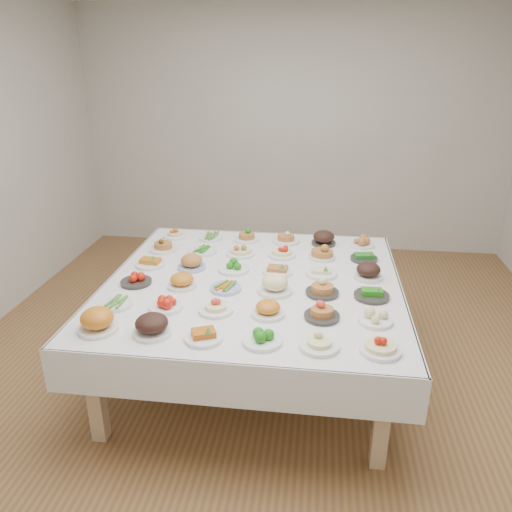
# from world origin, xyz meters

# --- Properties ---
(room_envelope) EXTENTS (5.02, 5.02, 2.81)m
(room_envelope) POSITION_xyz_m (0.00, 0.00, 1.83)
(room_envelope) COLOR #8C603A
(room_envelope) RESTS_ON ground
(display_table) EXTENTS (2.09, 2.09, 0.75)m
(display_table) POSITION_xyz_m (-0.10, -0.24, 0.68)
(display_table) COLOR white
(display_table) RESTS_ON ground
(dish_0) EXTENTS (0.23, 0.23, 0.15)m
(dish_0) POSITION_xyz_m (-0.90, -1.04, 0.82)
(dish_0) COLOR white
(dish_0) RESTS_ON display_table
(dish_1) EXTENTS (0.22, 0.22, 0.14)m
(dish_1) POSITION_xyz_m (-0.57, -1.04, 0.82)
(dish_1) COLOR white
(dish_1) RESTS_ON display_table
(dish_2) EXTENTS (0.22, 0.22, 0.09)m
(dish_2) POSITION_xyz_m (-0.27, -1.06, 0.79)
(dish_2) COLOR white
(dish_2) RESTS_ON display_table
(dish_3) EXTENTS (0.22, 0.22, 0.10)m
(dish_3) POSITION_xyz_m (0.07, -1.05, 0.79)
(dish_3) COLOR white
(dish_3) RESTS_ON display_table
(dish_4) EXTENTS (0.22, 0.22, 0.11)m
(dish_4) POSITION_xyz_m (0.38, -1.06, 0.80)
(dish_4) COLOR white
(dish_4) RESTS_ON display_table
(dish_5) EXTENTS (0.22, 0.22, 0.13)m
(dish_5) POSITION_xyz_m (0.71, -1.06, 0.81)
(dish_5) COLOR white
(dish_5) RESTS_ON display_table
(dish_6) EXTENTS (0.20, 0.20, 0.05)m
(dish_6) POSITION_xyz_m (-0.91, -0.73, 0.77)
(dish_6) COLOR white
(dish_6) RESTS_ON display_table
(dish_7) EXTENTS (0.21, 0.21, 0.10)m
(dish_7) POSITION_xyz_m (-0.59, -0.73, 0.79)
(dish_7) COLOR white
(dish_7) RESTS_ON display_table
(dish_8) EXTENTS (0.21, 0.21, 0.11)m
(dish_8) POSITION_xyz_m (-0.26, -0.73, 0.80)
(dish_8) COLOR white
(dish_8) RESTS_ON display_table
(dish_9) EXTENTS (0.21, 0.21, 0.12)m
(dish_9) POSITION_xyz_m (0.06, -0.73, 0.80)
(dish_9) COLOR white
(dish_9) RESTS_ON display_table
(dish_10) EXTENTS (0.22, 0.22, 0.12)m
(dish_10) POSITION_xyz_m (0.40, -0.72, 0.80)
(dish_10) COLOR #2E2B29
(dish_10) RESTS_ON display_table
(dish_11) EXTENTS (0.21, 0.21, 0.10)m
(dish_11) POSITION_xyz_m (0.71, -0.73, 0.80)
(dish_11) COLOR white
(dish_11) RESTS_ON display_table
(dish_12) EXTENTS (0.21, 0.21, 0.09)m
(dish_12) POSITION_xyz_m (-0.91, -0.40, 0.79)
(dish_12) COLOR #2E2B29
(dish_12) RESTS_ON display_table
(dish_13) EXTENTS (0.20, 0.20, 0.13)m
(dish_13) POSITION_xyz_m (-0.57, -0.41, 0.81)
(dish_13) COLOR white
(dish_13) RESTS_ON display_table
(dish_14) EXTENTS (0.23, 0.21, 0.05)m
(dish_14) POSITION_xyz_m (-0.26, -0.41, 0.77)
(dish_14) COLOR #4C66B2
(dish_14) RESTS_ON display_table
(dish_15) EXTENTS (0.23, 0.23, 0.14)m
(dish_15) POSITION_xyz_m (0.08, -0.40, 0.82)
(dish_15) COLOR white
(dish_15) RESTS_ON display_table
(dish_16) EXTENTS (0.22, 0.22, 0.12)m
(dish_16) POSITION_xyz_m (0.39, -0.39, 0.80)
(dish_16) COLOR #2E2B29
(dish_16) RESTS_ON display_table
(dish_17) EXTENTS (0.23, 0.23, 0.09)m
(dish_17) POSITION_xyz_m (0.72, -0.40, 0.78)
(dish_17) COLOR #2E2B29
(dish_17) RESTS_ON display_table
(dish_18) EXTENTS (0.22, 0.22, 0.10)m
(dish_18) POSITION_xyz_m (-0.91, -0.08, 0.79)
(dish_18) COLOR white
(dish_18) RESTS_ON display_table
(dish_19) EXTENTS (0.21, 0.21, 0.11)m
(dish_19) POSITION_xyz_m (-0.58, -0.09, 0.80)
(dish_19) COLOR #4C66B2
(dish_19) RESTS_ON display_table
(dish_20) EXTENTS (0.23, 0.23, 0.10)m
(dish_20) POSITION_xyz_m (-0.26, -0.09, 0.79)
(dish_20) COLOR white
(dish_20) RESTS_ON display_table
(dish_21) EXTENTS (0.22, 0.22, 0.09)m
(dish_21) POSITION_xyz_m (0.06, -0.09, 0.79)
(dish_21) COLOR white
(dish_21) RESTS_ON display_table
(dish_22) EXTENTS (0.22, 0.22, 0.09)m
(dish_22) POSITION_xyz_m (0.38, -0.08, 0.78)
(dish_22) COLOR white
(dish_22) RESTS_ON display_table
(dish_23) EXTENTS (0.21, 0.21, 0.12)m
(dish_23) POSITION_xyz_m (0.72, -0.09, 0.80)
(dish_23) COLOR white
(dish_23) RESTS_ON display_table
(dish_24) EXTENTS (0.22, 0.22, 0.12)m
(dish_24) POSITION_xyz_m (-0.91, 0.24, 0.80)
(dish_24) COLOR white
(dish_24) RESTS_ON display_table
(dish_25) EXTENTS (0.23, 0.23, 0.05)m
(dish_25) POSITION_xyz_m (-0.58, 0.24, 0.77)
(dish_25) COLOR white
(dish_25) RESTS_ON display_table
(dish_26) EXTENTS (0.23, 0.23, 0.13)m
(dish_26) POSITION_xyz_m (-0.26, 0.24, 0.81)
(dish_26) COLOR white
(dish_26) RESTS_ON display_table
(dish_27) EXTENTS (0.22, 0.22, 0.11)m
(dish_27) POSITION_xyz_m (0.07, 0.25, 0.80)
(dish_27) COLOR white
(dish_27) RESTS_ON display_table
(dish_28) EXTENTS (0.23, 0.23, 0.14)m
(dish_28) POSITION_xyz_m (0.39, 0.25, 0.82)
(dish_28) COLOR white
(dish_28) RESTS_ON display_table
(dish_29) EXTENTS (0.21, 0.21, 0.09)m
(dish_29) POSITION_xyz_m (0.71, 0.25, 0.78)
(dish_29) COLOR #2E2B29
(dish_29) RESTS_ON display_table
(dish_30) EXTENTS (0.21, 0.21, 0.10)m
(dish_30) POSITION_xyz_m (-0.90, 0.56, 0.79)
(dish_30) COLOR white
(dish_30) RESTS_ON display_table
(dish_31) EXTENTS (0.20, 0.20, 0.05)m
(dish_31) POSITION_xyz_m (-0.58, 0.56, 0.77)
(dish_31) COLOR white
(dish_31) RESTS_ON display_table
(dish_32) EXTENTS (0.21, 0.21, 0.12)m
(dish_32) POSITION_xyz_m (-0.26, 0.56, 0.80)
(dish_32) COLOR white
(dish_32) RESTS_ON display_table
(dish_33) EXTENTS (0.23, 0.23, 0.12)m
(dish_33) POSITION_xyz_m (0.08, 0.57, 0.80)
(dish_33) COLOR white
(dish_33) RESTS_ON display_table
(dish_34) EXTENTS (0.20, 0.20, 0.11)m
(dish_34) POSITION_xyz_m (0.40, 0.56, 0.80)
(dish_34) COLOR #2E2B29
(dish_34) RESTS_ON display_table
(dish_35) EXTENTS (0.21, 0.21, 0.09)m
(dish_35) POSITION_xyz_m (0.72, 0.56, 0.79)
(dish_35) COLOR white
(dish_35) RESTS_ON display_table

